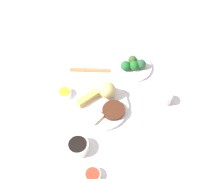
# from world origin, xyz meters

# --- Properties ---
(tabletop) EXTENTS (2.20, 2.20, 0.02)m
(tabletop) POSITION_xyz_m (0.00, 0.00, 0.01)
(tabletop) COLOR white
(tabletop) RESTS_ON ground
(main_plate) EXTENTS (0.25, 0.25, 0.02)m
(main_plate) POSITION_xyz_m (0.02, -0.01, 0.03)
(main_plate) COLOR white
(main_plate) RESTS_ON tabletop
(rice_scoop) EXTENTS (0.08, 0.08, 0.08)m
(rice_scoop) POSITION_xyz_m (-0.04, -0.04, 0.07)
(rice_scoop) COLOR tan
(rice_scoop) RESTS_ON main_plate
(spring_roll) EXTENTS (0.12, 0.04, 0.03)m
(spring_roll) POSITION_xyz_m (0.05, -0.07, 0.05)
(spring_roll) COLOR tan
(spring_roll) RESTS_ON main_plate
(crab_rangoon_wonton) EXTENTS (0.08, 0.08, 0.01)m
(crab_rangoon_wonton) POSITION_xyz_m (0.08, 0.02, 0.04)
(crab_rangoon_wonton) COLOR beige
(crab_rangoon_wonton) RESTS_ON main_plate
(stir_fry_heap) EXTENTS (0.10, 0.10, 0.02)m
(stir_fry_heap) POSITION_xyz_m (-0.01, 0.05, 0.04)
(stir_fry_heap) COLOR #4F2717
(stir_fry_heap) RESTS_ON main_plate
(broccoli_plate) EXTENTS (0.20, 0.20, 0.01)m
(broccoli_plate) POSITION_xyz_m (-0.25, -0.12, 0.03)
(broccoli_plate) COLOR white
(broccoli_plate) RESTS_ON tabletop
(broccoli_floret_0) EXTENTS (0.05, 0.05, 0.05)m
(broccoli_floret_0) POSITION_xyz_m (-0.24, -0.11, 0.06)
(broccoli_floret_0) COLOR #207128
(broccoli_floret_0) RESTS_ON broccoli_plate
(broccoli_floret_1) EXTENTS (0.05, 0.05, 0.05)m
(broccoli_floret_1) POSITION_xyz_m (-0.26, -0.14, 0.06)
(broccoli_floret_1) COLOR #395F26
(broccoli_floret_1) RESTS_ON broccoli_plate
(broccoli_floret_2) EXTENTS (0.05, 0.05, 0.05)m
(broccoli_floret_2) POSITION_xyz_m (-0.20, -0.13, 0.06)
(broccoli_floret_2) COLOR #216D30
(broccoli_floret_2) RESTS_ON broccoli_plate
(broccoli_floret_3) EXTENTS (0.05, 0.05, 0.05)m
(broccoli_floret_3) POSITION_xyz_m (-0.28, -0.09, 0.06)
(broccoli_floret_3) COLOR #295F38
(broccoli_floret_3) RESTS_ON broccoli_plate
(soy_sauce_bowl) EXTENTS (0.09, 0.09, 0.04)m
(soy_sauce_bowl) POSITION_xyz_m (0.21, 0.11, 0.04)
(soy_sauce_bowl) COLOR white
(soy_sauce_bowl) RESTS_ON tabletop
(soy_sauce_bowl_liquid) EXTENTS (0.07, 0.07, 0.00)m
(soy_sauce_bowl_liquid) POSITION_xyz_m (0.21, 0.11, 0.06)
(soy_sauce_bowl_liquid) COLOR black
(soy_sauce_bowl_liquid) RESTS_ON soy_sauce_bowl
(sauce_ramekin_hot_mustard) EXTENTS (0.06, 0.06, 0.02)m
(sauce_ramekin_hot_mustard) POSITION_xyz_m (0.12, -0.17, 0.03)
(sauce_ramekin_hot_mustard) COLOR white
(sauce_ramekin_hot_mustard) RESTS_ON tabletop
(sauce_ramekin_hot_mustard_liquid) EXTENTS (0.05, 0.05, 0.00)m
(sauce_ramekin_hot_mustard_liquid) POSITION_xyz_m (0.12, -0.17, 0.05)
(sauce_ramekin_hot_mustard_liquid) COLOR yellow
(sauce_ramekin_hot_mustard_liquid) RESTS_ON sauce_ramekin_hot_mustard
(sauce_ramekin_sweet_and_sour) EXTENTS (0.06, 0.06, 0.02)m
(sauce_ramekin_sweet_and_sour) POSITION_xyz_m (0.22, 0.24, 0.03)
(sauce_ramekin_sweet_and_sour) COLOR white
(sauce_ramekin_sweet_and_sour) RESTS_ON tabletop
(sauce_ramekin_sweet_and_sour_liquid) EXTENTS (0.05, 0.05, 0.00)m
(sauce_ramekin_sweet_and_sour_liquid) POSITION_xyz_m (0.22, 0.24, 0.05)
(sauce_ramekin_sweet_and_sour_liquid) COLOR red
(sauce_ramekin_sweet_and_sour_liquid) RESTS_ON sauce_ramekin_sweet_and_sour
(teacup) EXTENTS (0.06, 0.06, 0.05)m
(teacup) POSITION_xyz_m (-0.24, 0.13, 0.04)
(teacup) COLOR white
(teacup) RESTS_ON tabletop
(chopsticks_pair) EXTENTS (0.18, 0.14, 0.01)m
(chopsticks_pair) POSITION_xyz_m (-0.06, -0.23, 0.02)
(chopsticks_pair) COLOR #AE7749
(chopsticks_pair) RESTS_ON tabletop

